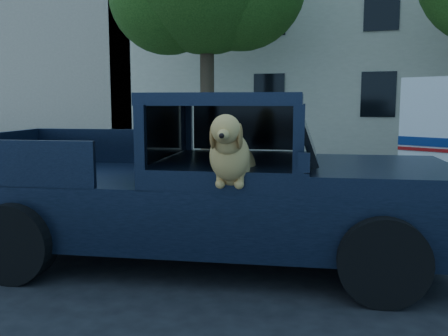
# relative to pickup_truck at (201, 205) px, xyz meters

# --- Properties ---
(ground) EXTENTS (120.00, 120.00, 0.00)m
(ground) POSITION_rel_pickup_truck_xyz_m (0.44, -0.38, -0.69)
(ground) COLOR black
(ground) RESTS_ON ground
(far_sidewalk) EXTENTS (60.00, 4.00, 0.15)m
(far_sidewalk) POSITION_rel_pickup_truck_xyz_m (0.44, 8.82, -0.62)
(far_sidewalk) COLOR gray
(far_sidewalk) RESTS_ON ground
(lane_stripes) EXTENTS (21.60, 0.14, 0.01)m
(lane_stripes) POSITION_rel_pickup_truck_xyz_m (2.44, 3.02, -0.69)
(lane_stripes) COLOR silver
(lane_stripes) RESTS_ON ground
(building_main) EXTENTS (26.00, 6.00, 9.00)m
(building_main) POSITION_rel_pickup_truck_xyz_m (3.44, 16.12, 3.81)
(building_main) COLOR beige
(building_main) RESTS_ON ground
(building_left) EXTENTS (12.00, 6.00, 8.00)m
(building_left) POSITION_rel_pickup_truck_xyz_m (-14.56, 16.12, 3.31)
(building_left) COLOR tan
(building_left) RESTS_ON ground
(pickup_truck) EXTENTS (6.04, 3.35, 2.05)m
(pickup_truck) POSITION_rel_pickup_truck_xyz_m (0.00, 0.00, 0.00)
(pickup_truck) COLOR black
(pickup_truck) RESTS_ON ground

